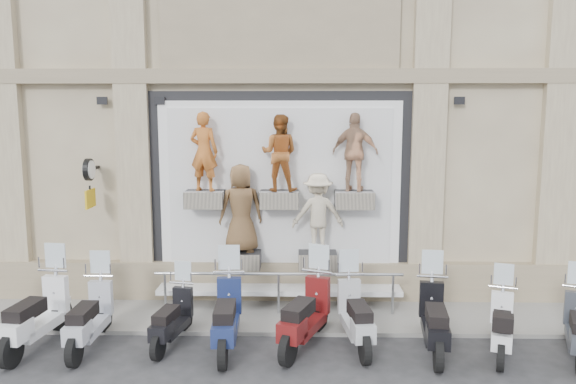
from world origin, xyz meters
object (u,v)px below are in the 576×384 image
scooter_d (172,308)px  scooter_h (435,306)px  scooter_f (305,301)px  clock_sign_bracket (90,177)px  scooter_i (502,314)px  guard_rail (279,295)px  scooter_g (356,303)px  scooter_b (36,301)px  scooter_e (226,303)px  scooter_c (89,304)px

scooter_d → scooter_h: scooter_h is taller
scooter_d → scooter_f: (2.36, -0.06, 0.16)m
clock_sign_bracket → scooter_i: bearing=-15.4°
guard_rail → scooter_g: 2.01m
scooter_b → scooter_e: bearing=6.8°
scooter_d → scooter_g: (3.26, 0.02, 0.10)m
scooter_f → scooter_g: scooter_f is taller
scooter_f → scooter_g: 0.90m
scooter_f → scooter_c: bearing=-156.7°
guard_rail → scooter_i: scooter_i is taller
scooter_b → scooter_f: scooter_b is taller
scooter_c → scooter_i: bearing=-0.9°
scooter_b → scooter_g: (5.60, 0.19, -0.06)m
clock_sign_bracket → scooter_g: (5.32, -1.85, -2.00)m
scooter_b → clock_sign_bracket: bearing=88.9°
scooter_h → scooter_i: (1.13, -0.07, -0.10)m
clock_sign_bracket → scooter_f: (4.42, -1.94, -1.94)m
scooter_h → guard_rail: bearing=157.3°
clock_sign_bracket → scooter_f: bearing=-23.6°
guard_rail → scooter_f: scooter_f is taller
clock_sign_bracket → scooter_b: clock_sign_bracket is taller
scooter_d → scooter_f: scooter_f is taller
guard_rail → scooter_c: (-3.26, -1.57, 0.34)m
scooter_b → scooter_d: (2.35, 0.17, -0.17)m
scooter_d → scooter_g: bearing=10.4°
scooter_b → scooter_i: scooter_b is taller
scooter_i → scooter_f: bearing=-164.2°
scooter_b → guard_rail: bearing=27.5°
clock_sign_bracket → scooter_i: 8.33m
guard_rail → scooter_i: bearing=-23.4°
scooter_b → scooter_h: bearing=6.6°
scooter_e → scooter_i: (4.73, -0.10, -0.13)m
scooter_c → scooter_h: scooter_h is taller
scooter_h → scooter_f: bearing=-175.9°
scooter_e → scooter_h: size_ratio=1.04×
guard_rail → scooter_e: (-0.85, -1.58, 0.39)m
scooter_b → scooter_c: (0.93, 0.01, -0.06)m
scooter_b → scooter_i: size_ratio=1.19×
scooter_g → scooter_d: bearing=173.6°
scooter_f → scooter_h: scooter_f is taller
clock_sign_bracket → guard_rail: bearing=-6.8°
scooter_d → scooter_e: bearing=0.3°
scooter_b → scooter_c: size_ratio=1.08×
scooter_b → scooter_f: size_ratio=1.01×
scooter_b → scooter_c: 0.93m
scooter_g → scooter_h: size_ratio=0.97×
scooter_c → scooter_g: (4.67, 0.18, -0.00)m
scooter_e → scooter_c: bearing=177.4°
scooter_b → scooter_h: (6.94, -0.03, -0.04)m
guard_rail → clock_sign_bracket: clock_sign_bracket is taller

